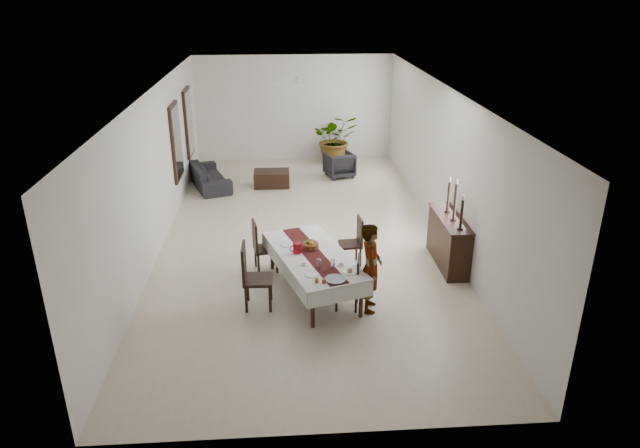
% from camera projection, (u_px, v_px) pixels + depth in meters
% --- Properties ---
extents(floor, '(6.00, 12.00, 0.00)m').
position_uv_depth(floor, '(303.00, 236.00, 12.55)').
color(floor, beige).
rests_on(floor, ground).
extents(ceiling, '(6.00, 12.00, 0.02)m').
position_uv_depth(ceiling, '(301.00, 89.00, 11.30)').
color(ceiling, white).
rests_on(ceiling, wall_back).
extents(wall_back, '(6.00, 0.02, 3.20)m').
position_uv_depth(wall_back, '(294.00, 109.00, 17.44)').
color(wall_back, silver).
rests_on(wall_back, floor).
extents(wall_front, '(6.00, 0.02, 3.20)m').
position_uv_depth(wall_front, '(325.00, 323.00, 6.41)').
color(wall_front, silver).
rests_on(wall_front, floor).
extents(wall_left, '(0.02, 12.00, 3.20)m').
position_uv_depth(wall_left, '(157.00, 169.00, 11.73)').
color(wall_left, silver).
rests_on(wall_left, floor).
extents(wall_right, '(0.02, 12.00, 3.20)m').
position_uv_depth(wall_right, '(443.00, 163.00, 12.12)').
color(wall_right, silver).
rests_on(wall_right, floor).
extents(dining_table_top, '(1.62, 2.51, 0.05)m').
position_uv_depth(dining_table_top, '(313.00, 256.00, 10.04)').
color(dining_table_top, black).
rests_on(dining_table_top, table_leg_fl).
extents(table_leg_fl, '(0.09, 0.09, 0.68)m').
position_uv_depth(table_leg_fl, '(313.00, 309.00, 9.09)').
color(table_leg_fl, black).
rests_on(table_leg_fl, floor).
extents(table_leg_fr, '(0.09, 0.09, 0.68)m').
position_uv_depth(table_leg_fr, '(361.00, 299.00, 9.37)').
color(table_leg_fr, black).
rests_on(table_leg_fr, floor).
extents(table_leg_bl, '(0.09, 0.09, 0.68)m').
position_uv_depth(table_leg_bl, '(272.00, 253.00, 10.98)').
color(table_leg_bl, black).
rests_on(table_leg_bl, floor).
extents(table_leg_br, '(0.09, 0.09, 0.68)m').
position_uv_depth(table_leg_br, '(313.00, 246.00, 11.27)').
color(table_leg_br, black).
rests_on(table_leg_br, floor).
extents(tablecloth_top, '(1.84, 2.73, 0.01)m').
position_uv_depth(tablecloth_top, '(313.00, 254.00, 10.02)').
color(tablecloth_top, white).
rests_on(tablecloth_top, dining_table_top).
extents(tablecloth_drape_left, '(0.76, 2.39, 0.29)m').
position_uv_depth(tablecloth_drape_left, '(282.00, 267.00, 9.89)').
color(tablecloth_drape_left, silver).
rests_on(tablecloth_drape_left, dining_table_top).
extents(tablecloth_drape_right, '(0.76, 2.39, 0.29)m').
position_uv_depth(tablecloth_drape_right, '(342.00, 256.00, 10.27)').
color(tablecloth_drape_right, silver).
rests_on(tablecloth_drape_right, dining_table_top).
extents(tablecloth_drape_near, '(1.09, 0.35, 0.29)m').
position_uv_depth(tablecloth_drape_near, '(341.00, 294.00, 9.01)').
color(tablecloth_drape_near, silver).
rests_on(tablecloth_drape_near, dining_table_top).
extents(tablecloth_drape_far, '(1.09, 0.35, 0.29)m').
position_uv_depth(tablecloth_drape_far, '(290.00, 235.00, 11.15)').
color(tablecloth_drape_far, white).
rests_on(tablecloth_drape_far, dining_table_top).
extents(table_runner, '(1.05, 2.41, 0.00)m').
position_uv_depth(table_runner, '(313.00, 254.00, 10.02)').
color(table_runner, '#521817').
rests_on(table_runner, tablecloth_top).
extents(red_pitcher, '(0.18, 0.18, 0.19)m').
position_uv_depth(red_pitcher, '(297.00, 248.00, 10.03)').
color(red_pitcher, maroon).
rests_on(red_pitcher, tablecloth_top).
extents(pitcher_handle, '(0.12, 0.05, 0.12)m').
position_uv_depth(pitcher_handle, '(293.00, 249.00, 10.00)').
color(pitcher_handle, maroon).
rests_on(pitcher_handle, red_pitcher).
extents(wine_glass_near, '(0.07, 0.07, 0.16)m').
position_uv_depth(wine_glass_near, '(333.00, 264.00, 9.49)').
color(wine_glass_near, silver).
rests_on(wine_glass_near, tablecloth_top).
extents(wine_glass_mid, '(0.07, 0.07, 0.16)m').
position_uv_depth(wine_glass_mid, '(319.00, 263.00, 9.50)').
color(wine_glass_mid, silver).
rests_on(wine_glass_mid, tablecloth_top).
extents(teacup_right, '(0.09, 0.09, 0.06)m').
position_uv_depth(teacup_right, '(341.00, 264.00, 9.61)').
color(teacup_right, silver).
rests_on(teacup_right, saucer_right).
extents(saucer_right, '(0.15, 0.15, 0.01)m').
position_uv_depth(saucer_right, '(341.00, 265.00, 9.62)').
color(saucer_right, white).
rests_on(saucer_right, tablecloth_top).
extents(teacup_left, '(0.09, 0.09, 0.06)m').
position_uv_depth(teacup_left, '(304.00, 263.00, 9.62)').
color(teacup_left, white).
rests_on(teacup_left, saucer_left).
extents(saucer_left, '(0.15, 0.15, 0.01)m').
position_uv_depth(saucer_left, '(304.00, 265.00, 9.63)').
color(saucer_left, white).
rests_on(saucer_left, tablecloth_top).
extents(plate_near_right, '(0.23, 0.23, 0.01)m').
position_uv_depth(plate_near_right, '(350.00, 272.00, 9.38)').
color(plate_near_right, white).
rests_on(plate_near_right, tablecloth_top).
extents(bread_near_right, '(0.09, 0.09, 0.09)m').
position_uv_depth(bread_near_right, '(350.00, 271.00, 9.37)').
color(bread_near_right, tan).
rests_on(bread_near_right, plate_near_right).
extents(plate_near_left, '(0.23, 0.23, 0.01)m').
position_uv_depth(plate_near_left, '(312.00, 275.00, 9.30)').
color(plate_near_left, white).
rests_on(plate_near_left, tablecloth_top).
extents(plate_far_left, '(0.23, 0.23, 0.01)m').
position_uv_depth(plate_far_left, '(286.00, 244.00, 10.37)').
color(plate_far_left, white).
rests_on(plate_far_left, tablecloth_top).
extents(serving_tray, '(0.35, 0.35, 0.02)m').
position_uv_depth(serving_tray, '(335.00, 279.00, 9.15)').
color(serving_tray, '#3D3D42').
rests_on(serving_tray, tablecloth_top).
extents(jam_jar_a, '(0.06, 0.06, 0.07)m').
position_uv_depth(jam_jar_a, '(324.00, 281.00, 9.04)').
color(jam_jar_a, brown).
rests_on(jam_jar_a, tablecloth_top).
extents(jam_jar_b, '(0.06, 0.06, 0.07)m').
position_uv_depth(jam_jar_b, '(317.00, 280.00, 9.06)').
color(jam_jar_b, brown).
rests_on(jam_jar_b, tablecloth_top).
extents(fruit_basket, '(0.29, 0.29, 0.10)m').
position_uv_depth(fruit_basket, '(311.00, 246.00, 10.23)').
color(fruit_basket, brown).
rests_on(fruit_basket, tablecloth_top).
extents(fruit_red, '(0.09, 0.09, 0.09)m').
position_uv_depth(fruit_red, '(312.00, 241.00, 10.23)').
color(fruit_red, '#9B110F').
rests_on(fruit_red, fruit_basket).
extents(fruit_green, '(0.08, 0.08, 0.08)m').
position_uv_depth(fruit_green, '(308.00, 242.00, 10.21)').
color(fruit_green, olive).
rests_on(fruit_green, fruit_basket).
extents(fruit_yellow, '(0.08, 0.08, 0.08)m').
position_uv_depth(fruit_yellow, '(311.00, 243.00, 10.16)').
color(fruit_yellow, yellow).
rests_on(fruit_yellow, fruit_basket).
extents(chair_right_near_seat, '(0.47, 0.47, 0.05)m').
position_uv_depth(chair_right_near_seat, '(347.00, 285.00, 9.63)').
color(chair_right_near_seat, black).
rests_on(chair_right_near_seat, chair_right_near_leg_fl).
extents(chair_right_near_leg_fl, '(0.05, 0.05, 0.40)m').
position_uv_depth(chair_right_near_leg_fl, '(356.00, 302.00, 9.55)').
color(chair_right_near_leg_fl, black).
rests_on(chair_right_near_leg_fl, floor).
extents(chair_right_near_leg_fr, '(0.05, 0.05, 0.40)m').
position_uv_depth(chair_right_near_leg_fr, '(357.00, 293.00, 9.85)').
color(chair_right_near_leg_fr, black).
rests_on(chair_right_near_leg_fr, floor).
extents(chair_right_near_leg_bl, '(0.05, 0.05, 0.40)m').
position_uv_depth(chair_right_near_leg_bl, '(336.00, 301.00, 9.59)').
color(chair_right_near_leg_bl, black).
rests_on(chair_right_near_leg_bl, floor).
extents(chair_right_near_leg_br, '(0.05, 0.05, 0.40)m').
position_uv_depth(chair_right_near_leg_br, '(338.00, 291.00, 9.89)').
color(chair_right_near_leg_br, black).
rests_on(chair_right_near_leg_br, floor).
extents(chair_right_near_back, '(0.11, 0.40, 0.51)m').
position_uv_depth(chair_right_near_back, '(358.00, 272.00, 9.50)').
color(chair_right_near_back, black).
rests_on(chair_right_near_back, chair_right_near_seat).
extents(chair_right_far_seat, '(0.45, 0.45, 0.05)m').
position_uv_depth(chair_right_far_seat, '(350.00, 244.00, 11.12)').
color(chair_right_far_seat, black).
rests_on(chair_right_far_seat, chair_right_far_leg_fl).
extents(chair_right_far_leg_fl, '(0.05, 0.05, 0.41)m').
position_uv_depth(chair_right_far_leg_fl, '(360.00, 258.00, 11.08)').
color(chair_right_far_leg_fl, black).
rests_on(chair_right_far_leg_fl, floor).
extents(chair_right_far_leg_fr, '(0.05, 0.05, 0.41)m').
position_uv_depth(chair_right_far_leg_fr, '(356.00, 250.00, 11.39)').
color(chair_right_far_leg_fr, black).
rests_on(chair_right_far_leg_fr, floor).
extents(chair_right_far_leg_bl, '(0.05, 0.05, 0.41)m').
position_uv_depth(chair_right_far_leg_bl, '(343.00, 259.00, 11.03)').
color(chair_right_far_leg_bl, black).
rests_on(chair_right_far_leg_bl, floor).
extents(chair_right_far_leg_br, '(0.05, 0.05, 0.41)m').
position_uv_depth(chair_right_far_leg_br, '(340.00, 252.00, 11.34)').
color(chair_right_far_leg_br, black).
rests_on(chair_right_far_leg_br, floor).
extents(chair_right_far_back, '(0.08, 0.42, 0.53)m').
position_uv_depth(chair_right_far_back, '(360.00, 230.00, 11.04)').
color(chair_right_far_back, black).
rests_on(chair_right_far_back, chair_right_far_seat).
extents(chair_left_near_seat, '(0.50, 0.50, 0.06)m').
position_uv_depth(chair_left_near_seat, '(258.00, 280.00, 9.63)').
color(chair_left_near_seat, black).
rests_on(chair_left_near_seat, chair_left_near_leg_fl).
extents(chair_left_near_leg_fl, '(0.05, 0.05, 0.48)m').
position_uv_depth(chair_left_near_leg_fl, '(248.00, 288.00, 9.90)').
color(chair_left_near_leg_fl, black).
rests_on(chair_left_near_leg_fl, floor).
extents(chair_left_near_leg_fr, '(0.05, 0.05, 0.48)m').
position_uv_depth(chair_left_near_leg_fr, '(246.00, 300.00, 9.54)').
color(chair_left_near_leg_fr, black).
rests_on(chair_left_near_leg_fr, floor).
extents(chair_left_near_leg_bl, '(0.05, 0.05, 0.48)m').
position_uv_depth(chair_left_near_leg_bl, '(271.00, 288.00, 9.92)').
color(chair_left_near_leg_bl, black).
rests_on(chair_left_near_leg_bl, floor).
extents(chair_left_near_leg_br, '(0.05, 0.05, 0.48)m').
position_uv_depth(chair_left_near_leg_br, '(270.00, 299.00, 9.56)').
color(chair_left_near_leg_br, black).
rests_on(chair_left_near_leg_br, floor).
extents(chair_left_near_back, '(0.05, 0.49, 0.62)m').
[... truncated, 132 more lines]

